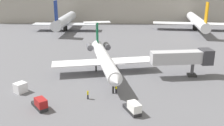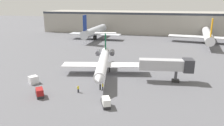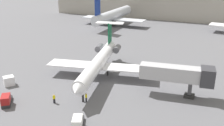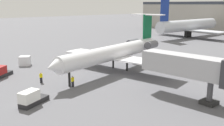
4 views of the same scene
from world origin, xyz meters
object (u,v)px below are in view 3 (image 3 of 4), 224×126
Objects in this scene: parked_airliner_west_end at (113,15)px; baggage_tug_lead at (78,123)px; baggage_tug_trailing at (6,100)px; ground_crew_loader at (54,99)px; cargo_container_uld at (9,81)px; jet_bridge at (181,75)px; regional_jet at (99,61)px; ground_crew_marshaller at (86,97)px.

baggage_tug_lead is at bearing -70.65° from parked_airliner_west_end.
baggage_tug_trailing is (-14.93, 1.03, 0.00)m from baggage_tug_lead.
cargo_container_uld is (-12.84, 2.55, 0.08)m from ground_crew_loader.
parked_airliner_west_end reaches higher than ground_crew_loader.
ground_crew_loader is 0.40× the size of baggage_tug_lead.
baggage_tug_trailing reaches higher than cargo_container_uld.
jet_bridge is 20.71m from baggage_tug_lead.
ground_crew_loader is 0.42× the size of baggage_tug_trailing.
regional_jet is 54.97m from parked_airliner_west_end.
jet_bridge is at bearing 30.50° from ground_crew_loader.
baggage_tug_lead is (-12.08, -16.47, -3.45)m from jet_bridge.
baggage_tug_lead is (7.67, -4.83, -0.02)m from ground_crew_loader.
baggage_tug_trailing is (-12.20, -6.47, -0.02)m from ground_crew_marshaller.
regional_jet is 18.86m from cargo_container_uld.
cargo_container_uld reaches higher than ground_crew_marshaller.
baggage_tug_trailing is at bearing -150.26° from jet_bridge.
baggage_tug_trailing is (-7.26, -3.80, -0.02)m from ground_crew_loader.
parked_airliner_west_end reaches higher than regional_jet.
baggage_tug_lead is 1.57× the size of cargo_container_uld.
jet_bridge is 7.94× the size of ground_crew_marshaller.
baggage_tug_lead is 0.13× the size of parked_airliner_west_end.
baggage_tug_trailing is at bearing -152.39° from ground_crew_loader.
jet_bridge is 0.42× the size of parked_airliner_west_end.
regional_jet is at bearing -69.74° from parked_airliner_west_end.
regional_jet is 10.89× the size of cargo_container_uld.
baggage_tug_lead is (2.74, -7.50, -0.02)m from ground_crew_marshaller.
baggage_tug_trailing is 1.49× the size of cargo_container_uld.
jet_bridge is 17.65m from ground_crew_marshaller.
parked_airliner_west_end is at bearing 109.27° from ground_crew_marshaller.
cargo_container_uld is at bearing -142.77° from regional_jet.
jet_bridge is 23.17m from ground_crew_loader.
regional_jet is 20.14m from baggage_tug_trailing.
parked_airliner_west_end reaches higher than ground_crew_marshaller.
cargo_container_uld is at bearing 160.19° from baggage_tug_lead.
baggage_tug_trailing is at bearing -152.07° from ground_crew_marshaller.
ground_crew_marshaller is 0.40× the size of baggage_tug_lead.
ground_crew_marshaller is 13.80m from baggage_tug_trailing.
baggage_tug_trailing is at bearing -117.78° from regional_jet.
regional_jet is at bearing 106.80° from baggage_tug_lead.
regional_jet reaches higher than baggage_tug_trailing.
baggage_tug_lead reaches higher than ground_crew_loader.
jet_bridge is 7.94× the size of ground_crew_loader.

